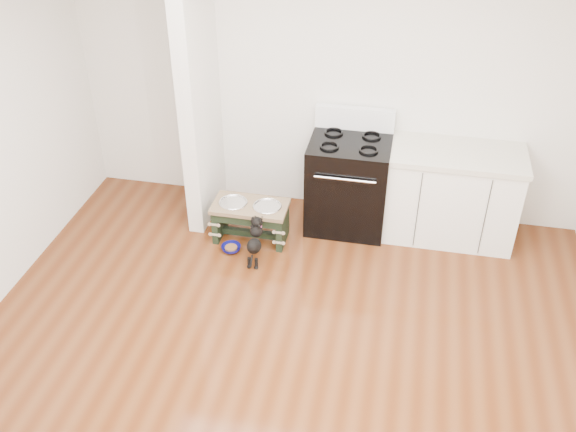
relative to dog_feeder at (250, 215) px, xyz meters
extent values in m
plane|color=#4E230D|center=(0.62, -1.71, -0.28)|extent=(5.00, 5.00, 0.00)
plane|color=silver|center=(0.62, 0.79, 1.07)|extent=(5.00, 0.00, 5.00)
plane|color=white|center=(0.62, -1.71, 2.42)|extent=(5.00, 5.00, 0.00)
cube|color=silver|center=(-0.56, 0.39, 1.07)|extent=(0.15, 0.80, 2.70)
cube|color=black|center=(0.87, 0.45, 0.18)|extent=(0.76, 0.65, 0.92)
cube|color=black|center=(0.87, 0.14, 0.12)|extent=(0.58, 0.02, 0.50)
cylinder|color=silver|center=(0.87, 0.10, 0.44)|extent=(0.56, 0.02, 0.02)
cube|color=white|center=(0.87, 0.72, 0.75)|extent=(0.76, 0.08, 0.22)
torus|color=black|center=(0.69, 0.31, 0.65)|extent=(0.18, 0.18, 0.02)
torus|color=black|center=(1.05, 0.31, 0.65)|extent=(0.18, 0.18, 0.02)
torus|color=black|center=(0.69, 0.59, 0.65)|extent=(0.18, 0.18, 0.02)
torus|color=black|center=(1.05, 0.59, 0.65)|extent=(0.18, 0.18, 0.02)
cube|color=white|center=(1.85, 0.47, 0.15)|extent=(1.20, 0.60, 0.86)
cube|color=beige|center=(1.85, 0.47, 0.61)|extent=(1.24, 0.64, 0.05)
cube|color=black|center=(1.85, 0.21, -0.23)|extent=(1.20, 0.06, 0.10)
cube|color=black|center=(-0.31, 0.01, -0.10)|extent=(0.06, 0.34, 0.35)
cube|color=black|center=(0.31, 0.01, -0.10)|extent=(0.06, 0.34, 0.35)
cube|color=black|center=(0.00, -0.15, 0.03)|extent=(0.57, 0.03, 0.09)
cube|color=black|center=(0.00, 0.01, -0.22)|extent=(0.57, 0.06, 0.06)
cube|color=brown|center=(0.00, 0.01, 0.09)|extent=(0.71, 0.38, 0.04)
cylinder|color=silver|center=(-0.17, 0.01, 0.09)|extent=(0.24, 0.24, 0.04)
cylinder|color=silver|center=(0.17, 0.01, 0.09)|extent=(0.24, 0.24, 0.04)
torus|color=silver|center=(-0.17, 0.01, 0.12)|extent=(0.28, 0.28, 0.02)
torus|color=silver|center=(0.17, 0.01, 0.12)|extent=(0.28, 0.28, 0.02)
cylinder|color=black|center=(0.09, -0.43, -0.22)|extent=(0.03, 0.03, 0.11)
cylinder|color=black|center=(0.16, -0.43, -0.22)|extent=(0.03, 0.03, 0.11)
sphere|color=black|center=(0.09, -0.44, -0.27)|extent=(0.04, 0.04, 0.04)
sphere|color=black|center=(0.16, -0.44, -0.27)|extent=(0.04, 0.04, 0.04)
ellipsoid|color=black|center=(0.13, -0.36, -0.08)|extent=(0.12, 0.29, 0.26)
sphere|color=black|center=(0.13, -0.27, 0.02)|extent=(0.12, 0.12, 0.12)
sphere|color=black|center=(0.13, -0.24, 0.10)|extent=(0.10, 0.10, 0.10)
sphere|color=black|center=(0.09, -0.17, 0.10)|extent=(0.04, 0.04, 0.04)
sphere|color=black|center=(0.16, -0.17, 0.10)|extent=(0.04, 0.04, 0.04)
cylinder|color=black|center=(0.13, -0.48, -0.17)|extent=(0.02, 0.08, 0.09)
torus|color=#EE468B|center=(0.13, -0.25, 0.06)|extent=(0.10, 0.06, 0.09)
imported|color=#0D0D5C|center=(-0.14, -0.23, -0.25)|extent=(0.22, 0.22, 0.06)
cylinder|color=brown|center=(-0.14, -0.23, -0.24)|extent=(0.12, 0.12, 0.02)
camera|label=1|loc=(1.37, -4.85, 3.45)|focal=40.00mm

